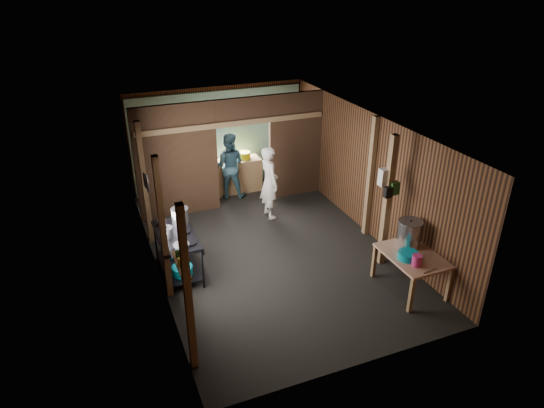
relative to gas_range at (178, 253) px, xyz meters
name	(u,v)px	position (x,y,z in m)	size (l,w,h in m)	color
floor	(268,248)	(1.88, 0.19, -0.42)	(4.50, 7.00, 0.00)	black
ceiling	(268,126)	(1.88, 0.19, 2.18)	(4.50, 7.00, 0.00)	#4C4742
wall_back	(218,138)	(1.88, 3.69, 0.88)	(4.50, 0.00, 2.60)	brown
wall_front	(364,292)	(1.88, -3.31, 0.88)	(4.50, 0.00, 2.60)	brown
wall_left	(151,210)	(-0.37, 0.19, 0.88)	(0.00, 7.00, 2.60)	brown
wall_right	(368,174)	(4.13, 0.19, 0.88)	(0.00, 7.00, 2.60)	brown
partition_left	(177,162)	(0.55, 2.39, 0.88)	(1.85, 0.10, 2.60)	#462E1E
partition_right	(295,146)	(3.46, 2.39, 0.88)	(1.35, 0.10, 2.60)	#462E1E
partition_header	(243,111)	(2.13, 2.39, 1.88)	(1.30, 0.10, 0.60)	#462E1E
turquoise_panel	(219,140)	(1.88, 3.63, 0.83)	(4.40, 0.06, 2.50)	#6EAEAC
back_counter	(237,175)	(2.18, 3.14, 0.01)	(1.20, 0.50, 0.85)	#8F6C4E
wall_clock	(228,115)	(2.13, 3.59, 1.48)	(0.20, 0.20, 0.03)	silver
post_left_a	(188,291)	(-0.30, -2.41, 0.88)	(0.10, 0.12, 2.60)	#8F6C4E
post_left_b	(163,230)	(-0.30, -0.61, 0.88)	(0.10, 0.12, 2.60)	#8F6C4E
post_left_c	(145,184)	(-0.30, 1.39, 0.88)	(0.10, 0.12, 2.60)	#8F6C4E
post_right	(370,178)	(4.06, -0.01, 0.88)	(0.10, 0.12, 2.60)	#8F6C4E
post_free	(387,202)	(3.73, -1.11, 0.88)	(0.12, 0.12, 2.60)	#8F6C4E
cross_beam	(233,123)	(1.88, 2.34, 1.63)	(4.40, 0.12, 0.12)	#8F6C4E
pan_lid_big	(147,183)	(-0.33, 0.59, 1.23)	(0.34, 0.34, 0.03)	slate
pan_lid_small	(145,180)	(-0.33, 0.99, 1.13)	(0.30, 0.30, 0.03)	black
wall_shelf	(181,265)	(-0.27, -1.91, 0.98)	(0.14, 0.80, 0.03)	#8F6C4E
jar_white	(185,270)	(-0.27, -2.16, 1.05)	(0.07, 0.07, 0.10)	silver
jar_yellow	(181,261)	(-0.27, -1.91, 1.05)	(0.08, 0.08, 0.10)	#B7A307
jar_green	(177,253)	(-0.27, -1.69, 1.05)	(0.06, 0.06, 0.10)	#1C4B1B
bag_white	(385,177)	(3.68, -1.03, 1.36)	(0.22, 0.15, 0.32)	silver
bag_green	(394,188)	(3.80, -1.17, 1.18)	(0.16, 0.12, 0.24)	#1C4B1B
bag_black	(388,192)	(3.66, -1.19, 1.13)	(0.14, 0.10, 0.20)	black
gas_range	(178,253)	(0.00, 0.00, 0.00)	(0.73, 1.41, 0.83)	black
prep_table	(410,272)	(3.71, -2.03, -0.06)	(0.87, 1.19, 0.70)	tan
stove_pot_large	(180,216)	(0.17, 0.38, 0.56)	(0.33, 0.33, 0.33)	silver
stove_pot_med	(167,233)	(-0.17, -0.03, 0.50)	(0.23, 0.23, 0.21)	silver
stove_saucepan	(162,223)	(-0.17, 0.41, 0.46)	(0.15, 0.15, 0.09)	silver
frying_pan	(181,245)	(0.00, -0.46, 0.44)	(0.28, 0.50, 0.07)	slate
blue_tub_front	(182,270)	(0.00, -0.31, -0.18)	(0.38, 0.38, 0.16)	#088B9C
blue_tub_back	(175,254)	(0.00, 0.34, -0.20)	(0.27, 0.27, 0.11)	#088B9C
stock_pot	(409,234)	(3.82, -1.72, 0.52)	(0.44, 0.44, 0.51)	silver
wash_basin	(408,255)	(3.54, -2.09, 0.35)	(0.35, 0.35, 0.13)	#088B9C
pink_bucket	(417,260)	(3.55, -2.32, 0.39)	(0.16, 0.16, 0.20)	#C22E72
knife	(430,270)	(3.67, -2.53, 0.29)	(0.30, 0.04, 0.01)	silver
yellow_tub	(244,155)	(2.39, 3.14, 0.52)	(0.32, 0.32, 0.18)	#B7A307
cook	(269,182)	(2.43, 1.53, 0.42)	(0.61, 0.40, 1.68)	white
worker_back	(229,165)	(1.90, 2.89, 0.42)	(0.81, 0.63, 1.66)	#335B6B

